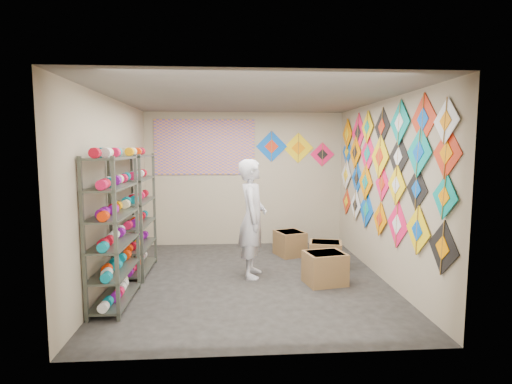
{
  "coord_description": "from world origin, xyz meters",
  "views": [
    {
      "loc": [
        -0.32,
        -5.88,
        1.99
      ],
      "look_at": [
        0.1,
        0.3,
        1.3
      ],
      "focal_mm": 28.0,
      "sensor_mm": 36.0,
      "label": 1
    }
  ],
  "objects": [
    {
      "name": "shelf_rack_back",
      "position": [
        -1.78,
        0.45,
        0.95
      ],
      "size": [
        0.4,
        1.1,
        1.9
      ],
      "primitive_type": "cube",
      "color": "#4C5147",
      "rests_on": "ground"
    },
    {
      "name": "carton_c",
      "position": [
        0.8,
        1.3,
        0.22
      ],
      "size": [
        0.61,
        0.64,
        0.45
      ],
      "primitive_type": "cube",
      "rotation": [
        0.0,
        0.0,
        0.33
      ],
      "color": "brown",
      "rests_on": "ground"
    },
    {
      "name": "carton_b",
      "position": [
        1.28,
        0.53,
        0.22
      ],
      "size": [
        0.61,
        0.54,
        0.43
      ],
      "primitive_type": "cube",
      "rotation": [
        0.0,
        0.0,
        -0.24
      ],
      "color": "brown",
      "rests_on": "ground"
    },
    {
      "name": "shopkeeper",
      "position": [
        0.04,
        0.15,
        0.91
      ],
      "size": [
        0.77,
        0.6,
        1.82
      ],
      "primitive_type": "imported",
      "rotation": [
        0.0,
        0.0,
        1.45
      ],
      "color": "silver",
      "rests_on": "ground"
    },
    {
      "name": "string_spools",
      "position": [
        -1.78,
        -0.2,
        1.05
      ],
      "size": [
        0.12,
        2.36,
        0.12
      ],
      "color": "#F0124A",
      "rests_on": "ground"
    },
    {
      "name": "shelf_rack_front",
      "position": [
        -1.78,
        -0.85,
        0.95
      ],
      "size": [
        0.4,
        1.1,
        1.9
      ],
      "primitive_type": "cube",
      "color": "#4C5147",
      "rests_on": "ground"
    },
    {
      "name": "ground",
      "position": [
        0.0,
        0.0,
        0.0
      ],
      "size": [
        4.5,
        4.5,
        0.0
      ],
      "primitive_type": "plane",
      "color": "black"
    },
    {
      "name": "poster",
      "position": [
        -0.8,
        2.23,
        2.0
      ],
      "size": [
        2.0,
        0.01,
        1.1
      ],
      "primitive_type": "cube",
      "color": "#6850AD",
      "rests_on": "room_walls"
    },
    {
      "name": "room_walls",
      "position": [
        0.0,
        0.0,
        1.64
      ],
      "size": [
        4.5,
        4.5,
        4.5
      ],
      "color": "tan",
      "rests_on": "ground"
    },
    {
      "name": "back_wall_kites",
      "position": [
        1.01,
        2.24,
        1.96
      ],
      "size": [
        1.62,
        0.02,
        0.73
      ],
      "color": "blue",
      "rests_on": "room_walls"
    },
    {
      "name": "kite_wall_display",
      "position": [
        1.98,
        0.03,
        1.66
      ],
      "size": [
        0.06,
        4.2,
        2.03
      ],
      "color": "black",
      "rests_on": "room_walls"
    },
    {
      "name": "carton_a",
      "position": [
        1.07,
        -0.28,
        0.23
      ],
      "size": [
        0.64,
        0.56,
        0.47
      ],
      "primitive_type": "cube",
      "rotation": [
        0.0,
        0.0,
        0.19
      ],
      "color": "brown",
      "rests_on": "ground"
    }
  ]
}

